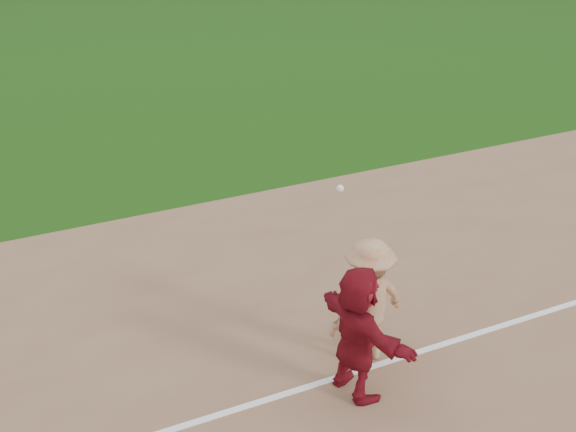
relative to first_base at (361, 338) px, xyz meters
name	(u,v)px	position (x,y,z in m)	size (l,w,h in m)	color
ground	(332,339)	(-0.34, 0.24, -0.07)	(160.00, 160.00, 0.00)	#18430C
foul_line	(360,370)	(-0.34, -0.56, -0.05)	(60.00, 0.10, 0.01)	white
first_base	(361,338)	(0.00, 0.00, 0.00)	(0.45, 0.45, 0.10)	silver
base_runner	(357,333)	(-0.61, -0.87, 0.87)	(1.71, 0.54, 1.84)	maroon
first_base_play	(368,302)	(-0.14, -0.33, 0.87)	(1.28, 0.97, 2.47)	#9D9D9F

